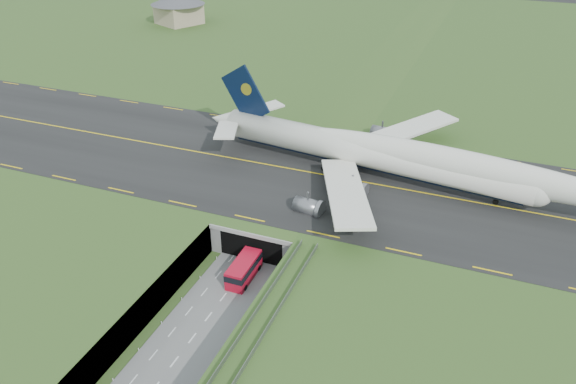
% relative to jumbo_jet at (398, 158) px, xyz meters
% --- Properties ---
extents(ground, '(900.00, 900.00, 0.00)m').
position_rel_jumbo_jet_xyz_m(ground, '(-19.40, -36.13, -11.24)').
color(ground, '#2D4E1F').
rests_on(ground, ground).
extents(airfield_deck, '(800.00, 800.00, 6.00)m').
position_rel_jumbo_jet_xyz_m(airfield_deck, '(-19.40, -36.13, -8.24)').
color(airfield_deck, gray).
rests_on(airfield_deck, ground).
extents(trench_road, '(12.00, 75.00, 0.20)m').
position_rel_jumbo_jet_xyz_m(trench_road, '(-19.40, -43.63, -11.14)').
color(trench_road, slate).
rests_on(trench_road, ground).
extents(taxiway, '(800.00, 44.00, 0.18)m').
position_rel_jumbo_jet_xyz_m(taxiway, '(-19.40, -3.13, -5.15)').
color(taxiway, black).
rests_on(taxiway, airfield_deck).
extents(tunnel_portal, '(17.00, 22.30, 6.00)m').
position_rel_jumbo_jet_xyz_m(tunnel_portal, '(-19.40, -19.41, -7.91)').
color(tunnel_portal, gray).
rests_on(tunnel_portal, ground).
extents(guideway, '(3.00, 53.00, 7.05)m').
position_rel_jumbo_jet_xyz_m(guideway, '(-8.40, -55.24, -5.92)').
color(guideway, '#A8A8A3').
rests_on(guideway, ground).
extents(jumbo_jet, '(90.45, 58.53, 19.52)m').
position_rel_jumbo_jet_xyz_m(jumbo_jet, '(0.00, 0.00, 0.00)').
color(jumbo_jet, white).
rests_on(jumbo_jet, ground).
extents(shuttle_tram, '(3.47, 8.72, 3.51)m').
position_rel_jumbo_jet_xyz_m(shuttle_tram, '(-18.42, -33.21, -9.33)').
color(shuttle_tram, '#AF0B22').
rests_on(shuttle_tram, ground).
extents(service_building, '(29.22, 29.22, 12.03)m').
position_rel_jumbo_jet_xyz_m(service_building, '(-112.86, 102.96, 1.88)').
color(service_building, tan).
rests_on(service_building, ground).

